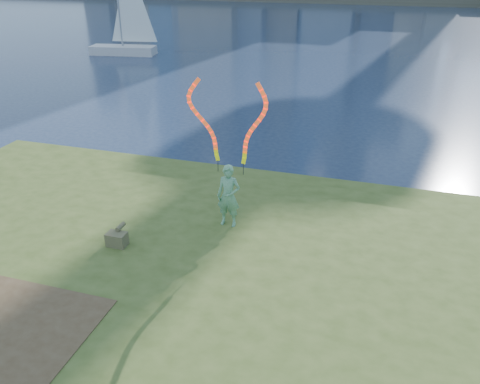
% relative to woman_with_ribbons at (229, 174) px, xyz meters
% --- Properties ---
extents(ground, '(320.00, 320.00, 0.00)m').
position_rel_woman_with_ribbons_xyz_m(ground, '(-0.62, -1.85, -2.21)').
color(ground, '#192640').
rests_on(ground, ground).
extents(grassy_knoll, '(20.00, 18.00, 0.80)m').
position_rel_woman_with_ribbons_xyz_m(grassy_knoll, '(-0.62, -4.15, -1.87)').
color(grassy_knoll, '#3B4B1A').
rests_on(grassy_knoll, ground).
extents(woman_with_ribbons, '(2.06, 0.40, 4.02)m').
position_rel_woman_with_ribbons_xyz_m(woman_with_ribbons, '(0.00, 0.00, 0.00)').
color(woman_with_ribbons, '#106824').
rests_on(woman_with_ribbons, grassy_knoll).
extents(canvas_bag, '(0.47, 0.54, 0.45)m').
position_rel_woman_with_ribbons_xyz_m(canvas_bag, '(-2.26, -1.72, -1.23)').
color(canvas_bag, '#4B442B').
rests_on(canvas_bag, grassy_knoll).
extents(sailboat, '(5.47, 2.42, 8.21)m').
position_rel_woman_with_ribbons_xyz_m(sailboat, '(-16.36, 24.00, -0.80)').
color(sailboat, beige).
rests_on(sailboat, ground).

